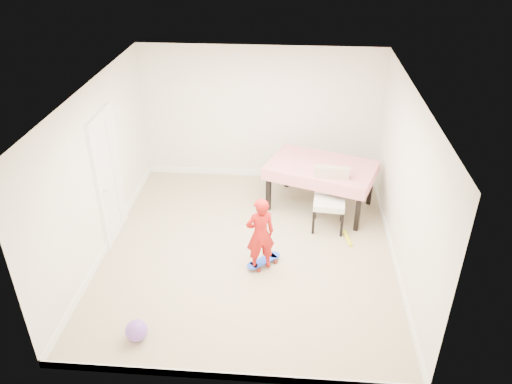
# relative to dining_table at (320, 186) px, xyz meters

# --- Properties ---
(ground) EXTENTS (5.00, 5.00, 0.00)m
(ground) POSITION_rel_dining_table_xyz_m (-1.15, -1.40, -0.42)
(ground) COLOR tan
(ground) RESTS_ON ground
(ceiling) EXTENTS (4.50, 5.00, 0.04)m
(ceiling) POSITION_rel_dining_table_xyz_m (-1.15, -1.40, 2.16)
(ceiling) COLOR white
(ceiling) RESTS_ON wall_back
(wall_back) EXTENTS (4.50, 0.04, 2.60)m
(wall_back) POSITION_rel_dining_table_xyz_m (-1.15, 1.08, 0.88)
(wall_back) COLOR silver
(wall_back) RESTS_ON ground
(wall_front) EXTENTS (4.50, 0.04, 2.60)m
(wall_front) POSITION_rel_dining_table_xyz_m (-1.15, -3.88, 0.88)
(wall_front) COLOR silver
(wall_front) RESTS_ON ground
(wall_left) EXTENTS (0.04, 5.00, 2.60)m
(wall_left) POSITION_rel_dining_table_xyz_m (-3.38, -1.40, 0.88)
(wall_left) COLOR silver
(wall_left) RESTS_ON ground
(wall_right) EXTENTS (0.04, 5.00, 2.60)m
(wall_right) POSITION_rel_dining_table_xyz_m (1.08, -1.40, 0.88)
(wall_right) COLOR silver
(wall_right) RESTS_ON ground
(door) EXTENTS (0.11, 0.94, 2.11)m
(door) POSITION_rel_dining_table_xyz_m (-3.37, -1.10, 0.60)
(door) COLOR white
(door) RESTS_ON ground
(baseboard_back) EXTENTS (4.50, 0.02, 0.12)m
(baseboard_back) POSITION_rel_dining_table_xyz_m (-1.15, 1.09, -0.36)
(baseboard_back) COLOR white
(baseboard_back) RESTS_ON ground
(baseboard_front) EXTENTS (4.50, 0.02, 0.12)m
(baseboard_front) POSITION_rel_dining_table_xyz_m (-1.15, -3.89, -0.36)
(baseboard_front) COLOR white
(baseboard_front) RESTS_ON ground
(baseboard_left) EXTENTS (0.02, 5.00, 0.12)m
(baseboard_left) POSITION_rel_dining_table_xyz_m (-3.39, -1.40, -0.36)
(baseboard_left) COLOR white
(baseboard_left) RESTS_ON ground
(baseboard_right) EXTENTS (0.02, 5.00, 0.12)m
(baseboard_right) POSITION_rel_dining_table_xyz_m (1.09, -1.40, -0.36)
(baseboard_right) COLOR white
(baseboard_right) RESTS_ON ground
(dining_table) EXTENTS (2.07, 1.66, 0.85)m
(dining_table) POSITION_rel_dining_table_xyz_m (0.00, 0.00, 0.00)
(dining_table) COLOR red
(dining_table) RESTS_ON ground
(dining_chair) EXTENTS (0.62, 0.69, 1.04)m
(dining_chair) POSITION_rel_dining_table_xyz_m (0.12, -0.65, 0.09)
(dining_chair) COLOR beige
(dining_chair) RESTS_ON ground
(skateboard) EXTENTS (0.59, 0.56, 0.09)m
(skateboard) POSITION_rel_dining_table_xyz_m (-0.89, -1.75, -0.38)
(skateboard) COLOR blue
(skateboard) RESTS_ON ground
(child) EXTENTS (0.50, 0.41, 1.18)m
(child) POSITION_rel_dining_table_xyz_m (-0.93, -1.84, 0.17)
(child) COLOR #B41512
(child) RESTS_ON ground
(balloon) EXTENTS (0.28, 0.28, 0.28)m
(balloon) POSITION_rel_dining_table_xyz_m (-2.38, -3.36, -0.28)
(balloon) COLOR #7F50C0
(balloon) RESTS_ON ground
(foam_toy) EXTENTS (0.13, 0.40, 0.06)m
(foam_toy) POSITION_rel_dining_table_xyz_m (0.44, -1.01, -0.39)
(foam_toy) COLOR yellow
(foam_toy) RESTS_ON ground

